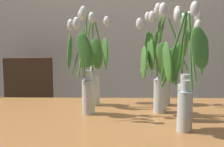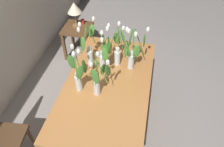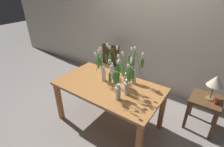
{
  "view_description": "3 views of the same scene",
  "coord_description": "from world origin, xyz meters",
  "px_view_note": "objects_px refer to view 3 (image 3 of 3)",
  "views": [
    {
      "loc": [
        -0.0,
        -1.62,
        1.22
      ],
      "look_at": [
        -0.02,
        -0.04,
        0.97
      ],
      "focal_mm": 52.97,
      "sensor_mm": 36.0,
      "label": 1
    },
    {
      "loc": [
        -1.48,
        -0.37,
        2.4
      ],
      "look_at": [
        -0.04,
        -0.06,
        0.94
      ],
      "focal_mm": 33.96,
      "sensor_mm": 36.0,
      "label": 2
    },
    {
      "loc": [
        1.29,
        -1.75,
        2.13
      ],
      "look_at": [
        0.08,
        -0.03,
        0.98
      ],
      "focal_mm": 27.52,
      "sensor_mm": 36.0,
      "label": 3
    }
  ],
  "objects_px": {
    "dining_chair": "(109,64)",
    "tulip_vase_2": "(128,81)",
    "table_lamp": "(216,82)",
    "pillar_candle": "(216,102)",
    "tulip_vase_3": "(124,75)",
    "dining_table": "(109,90)",
    "tulip_vase_5": "(102,69)",
    "tulip_vase_1": "(116,84)",
    "tulip_vase_4": "(111,65)",
    "side_table": "(205,105)",
    "tulip_vase_0": "(134,70)"
  },
  "relations": [
    {
      "from": "tulip_vase_0",
      "to": "table_lamp",
      "type": "distance_m",
      "value": 1.16
    },
    {
      "from": "tulip_vase_0",
      "to": "dining_chair",
      "type": "relative_size",
      "value": 0.61
    },
    {
      "from": "tulip_vase_5",
      "to": "tulip_vase_1",
      "type": "bearing_deg",
      "value": -30.37
    },
    {
      "from": "tulip_vase_3",
      "to": "dining_table",
      "type": "bearing_deg",
      "value": -158.05
    },
    {
      "from": "tulip_vase_1",
      "to": "pillar_candle",
      "type": "distance_m",
      "value": 1.5
    },
    {
      "from": "tulip_vase_1",
      "to": "tulip_vase_3",
      "type": "height_order",
      "value": "tulip_vase_3"
    },
    {
      "from": "dining_table",
      "to": "tulip_vase_0",
      "type": "bearing_deg",
      "value": 45.47
    },
    {
      "from": "side_table",
      "to": "pillar_candle",
      "type": "xyz_separation_m",
      "value": [
        0.13,
        -0.06,
        0.16
      ]
    },
    {
      "from": "pillar_candle",
      "to": "dining_table",
      "type": "bearing_deg",
      "value": -152.24
    },
    {
      "from": "tulip_vase_3",
      "to": "dining_chair",
      "type": "height_order",
      "value": "tulip_vase_3"
    },
    {
      "from": "tulip_vase_5",
      "to": "pillar_candle",
      "type": "distance_m",
      "value": 1.73
    },
    {
      "from": "tulip_vase_1",
      "to": "tulip_vase_0",
      "type": "bearing_deg",
      "value": 90.61
    },
    {
      "from": "dining_table",
      "to": "tulip_vase_1",
      "type": "distance_m",
      "value": 0.47
    },
    {
      "from": "tulip_vase_0",
      "to": "tulip_vase_4",
      "type": "distance_m",
      "value": 0.4
    },
    {
      "from": "tulip_vase_0",
      "to": "side_table",
      "type": "relative_size",
      "value": 1.03
    },
    {
      "from": "dining_chair",
      "to": "tulip_vase_2",
      "type": "bearing_deg",
      "value": -43.56
    },
    {
      "from": "tulip_vase_2",
      "to": "side_table",
      "type": "xyz_separation_m",
      "value": [
        0.91,
        0.82,
        -0.51
      ]
    },
    {
      "from": "tulip_vase_1",
      "to": "pillar_candle",
      "type": "height_order",
      "value": "tulip_vase_1"
    },
    {
      "from": "tulip_vase_3",
      "to": "table_lamp",
      "type": "distance_m",
      "value": 1.31
    },
    {
      "from": "tulip_vase_5",
      "to": "pillar_candle",
      "type": "bearing_deg",
      "value": 23.8
    },
    {
      "from": "pillar_candle",
      "to": "tulip_vase_3",
      "type": "bearing_deg",
      "value": -151.27
    },
    {
      "from": "table_lamp",
      "to": "pillar_candle",
      "type": "xyz_separation_m",
      "value": [
        0.09,
        -0.08,
        -0.27
      ]
    },
    {
      "from": "dining_table",
      "to": "tulip_vase_3",
      "type": "xyz_separation_m",
      "value": [
        0.21,
        0.08,
        0.29
      ]
    },
    {
      "from": "tulip_vase_4",
      "to": "dining_chair",
      "type": "height_order",
      "value": "tulip_vase_4"
    },
    {
      "from": "tulip_vase_4",
      "to": "dining_chair",
      "type": "distance_m",
      "value": 1.03
    },
    {
      "from": "dining_table",
      "to": "pillar_candle",
      "type": "distance_m",
      "value": 1.57
    },
    {
      "from": "dining_table",
      "to": "pillar_candle",
      "type": "height_order",
      "value": "dining_table"
    },
    {
      "from": "tulip_vase_2",
      "to": "pillar_candle",
      "type": "relative_size",
      "value": 7.12
    },
    {
      "from": "dining_chair",
      "to": "dining_table",
      "type": "bearing_deg",
      "value": -53.74
    },
    {
      "from": "tulip_vase_2",
      "to": "tulip_vase_4",
      "type": "xyz_separation_m",
      "value": [
        -0.48,
        0.29,
        0.0
      ]
    },
    {
      "from": "tulip_vase_4",
      "to": "tulip_vase_1",
      "type": "bearing_deg",
      "value": -49.13
    },
    {
      "from": "dining_table",
      "to": "table_lamp",
      "type": "height_order",
      "value": "table_lamp"
    },
    {
      "from": "tulip_vase_4",
      "to": "table_lamp",
      "type": "xyz_separation_m",
      "value": [
        1.43,
        0.55,
        -0.09
      ]
    },
    {
      "from": "dining_chair",
      "to": "table_lamp",
      "type": "xyz_separation_m",
      "value": [
        2.02,
        -0.18,
        0.33
      ]
    },
    {
      "from": "tulip_vase_3",
      "to": "tulip_vase_5",
      "type": "distance_m",
      "value": 0.37
    },
    {
      "from": "dining_table",
      "to": "pillar_candle",
      "type": "xyz_separation_m",
      "value": [
        1.39,
        0.73,
        -0.06
      ]
    },
    {
      "from": "tulip_vase_2",
      "to": "table_lamp",
      "type": "height_order",
      "value": "tulip_vase_2"
    },
    {
      "from": "tulip_vase_0",
      "to": "tulip_vase_3",
      "type": "xyz_separation_m",
      "value": [
        -0.06,
        -0.19,
        -0.02
      ]
    },
    {
      "from": "dining_table",
      "to": "dining_chair",
      "type": "relative_size",
      "value": 1.72
    },
    {
      "from": "tulip_vase_2",
      "to": "table_lamp",
      "type": "bearing_deg",
      "value": 41.45
    },
    {
      "from": "tulip_vase_1",
      "to": "tulip_vase_5",
      "type": "distance_m",
      "value": 0.51
    },
    {
      "from": "tulip_vase_0",
      "to": "dining_chair",
      "type": "height_order",
      "value": "tulip_vase_0"
    },
    {
      "from": "tulip_vase_2",
      "to": "tulip_vase_5",
      "type": "height_order",
      "value": "tulip_vase_5"
    },
    {
      "from": "tulip_vase_5",
      "to": "side_table",
      "type": "bearing_deg",
      "value": 27.57
    },
    {
      "from": "tulip_vase_1",
      "to": "pillar_candle",
      "type": "bearing_deg",
      "value": 40.33
    },
    {
      "from": "tulip_vase_0",
      "to": "tulip_vase_5",
      "type": "bearing_deg",
      "value": -152.15
    },
    {
      "from": "tulip_vase_3",
      "to": "side_table",
      "type": "xyz_separation_m",
      "value": [
        1.05,
        0.71,
        -0.51
      ]
    },
    {
      "from": "tulip_vase_4",
      "to": "dining_chair",
      "type": "relative_size",
      "value": 0.59
    },
    {
      "from": "tulip_vase_0",
      "to": "tulip_vase_4",
      "type": "relative_size",
      "value": 1.03
    },
    {
      "from": "table_lamp",
      "to": "tulip_vase_4",
      "type": "bearing_deg",
      "value": -158.9
    }
  ]
}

